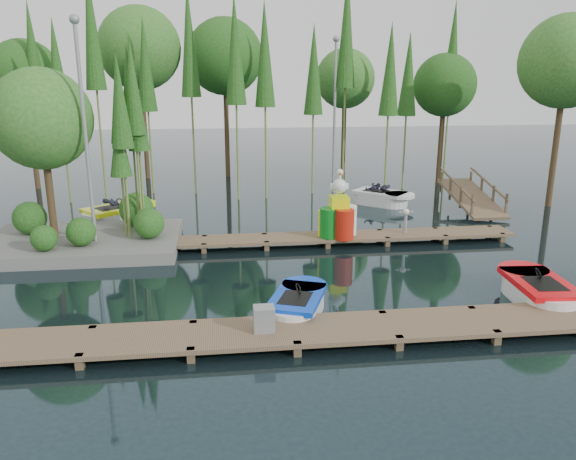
{
  "coord_description": "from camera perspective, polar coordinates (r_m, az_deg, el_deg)",
  "views": [
    {
      "loc": [
        -1.46,
        -15.41,
        5.58
      ],
      "look_at": [
        0.5,
        0.5,
        1.1
      ],
      "focal_mm": 35.0,
      "sensor_mm": 36.0,
      "label": 1
    }
  ],
  "objects": [
    {
      "name": "island",
      "position": [
        19.47,
        -21.54,
        7.46
      ],
      "size": [
        6.2,
        4.2,
        6.75
      ],
      "color": "slate",
      "rests_on": "ground"
    },
    {
      "name": "ground_plane",
      "position": [
        16.46,
        -1.52,
        -4.21
      ],
      "size": [
        90.0,
        90.0,
        0.0
      ],
      "primitive_type": "plane",
      "color": "#1C2E34"
    },
    {
      "name": "boat_yellow_far",
      "position": [
        22.72,
        -16.91,
        1.54
      ],
      "size": [
        3.19,
        2.97,
        1.51
      ],
      "rotation": [
        0.0,
        0.0,
        0.34
      ],
      "color": "white",
      "rests_on": "ground"
    },
    {
      "name": "lamp_rear",
      "position": [
        27.0,
        4.78,
        12.76
      ],
      "size": [
        0.3,
        0.3,
        7.25
      ],
      "color": "gray",
      "rests_on": "ground"
    },
    {
      "name": "drum_cluster",
      "position": [
        18.76,
        5.31,
        1.31
      ],
      "size": [
        1.32,
        1.21,
        2.28
      ],
      "color": "#0D761A",
      "rests_on": "far_dock"
    },
    {
      "name": "yellow_barrel",
      "position": [
        18.89,
        3.95,
        0.71
      ],
      "size": [
        0.58,
        0.58,
        0.87
      ],
      "primitive_type": "cylinder",
      "color": "#EAFA0D",
      "rests_on": "far_dock"
    },
    {
      "name": "boat_blue",
      "position": [
        13.52,
        0.97,
        -7.65
      ],
      "size": [
        1.91,
        2.7,
        0.83
      ],
      "rotation": [
        0.0,
        0.0,
        -0.36
      ],
      "color": "white",
      "rests_on": "ground"
    },
    {
      "name": "near_dock",
      "position": [
        12.24,
        0.54,
        -10.28
      ],
      "size": [
        18.0,
        1.5,
        0.5
      ],
      "color": "brown",
      "rests_on": "ground"
    },
    {
      "name": "boat_white_far",
      "position": [
        25.08,
        9.45,
        3.24
      ],
      "size": [
        2.94,
        2.85,
        1.34
      ],
      "rotation": [
        0.0,
        0.0,
        -0.04
      ],
      "color": "white",
      "rests_on": "ground"
    },
    {
      "name": "utility_cabinet",
      "position": [
        12.04,
        -2.45,
        -8.99
      ],
      "size": [
        0.44,
        0.37,
        0.54
      ],
      "primitive_type": "cube",
      "color": "gray",
      "rests_on": "near_dock"
    },
    {
      "name": "seagull_post",
      "position": [
        19.55,
        11.88,
        1.34
      ],
      "size": [
        0.53,
        0.29,
        0.85
      ],
      "color": "gray",
      "rests_on": "far_dock"
    },
    {
      "name": "boat_red",
      "position": [
        15.56,
        24.04,
        -5.73
      ],
      "size": [
        1.48,
        2.92,
        0.95
      ],
      "rotation": [
        0.0,
        0.0,
        -0.07
      ],
      "color": "white",
      "rests_on": "ground"
    },
    {
      "name": "far_dock",
      "position": [
        18.86,
        0.77,
        -0.88
      ],
      "size": [
        15.0,
        1.2,
        0.5
      ],
      "color": "brown",
      "rests_on": "ground"
    },
    {
      "name": "ramp",
      "position": [
        24.79,
        18.14,
        3.21
      ],
      "size": [
        1.5,
        3.94,
        1.49
      ],
      "color": "brown",
      "rests_on": "ground"
    },
    {
      "name": "lamp_island",
      "position": [
        18.41,
        -20.03,
        10.58
      ],
      "size": [
        0.3,
        0.3,
        7.25
      ],
      "color": "gray",
      "rests_on": "ground"
    },
    {
      "name": "tree_screen",
      "position": [
        26.02,
        -8.65,
        16.62
      ],
      "size": [
        34.42,
        18.53,
        10.31
      ],
      "color": "#45321D",
      "rests_on": "ground"
    }
  ]
}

